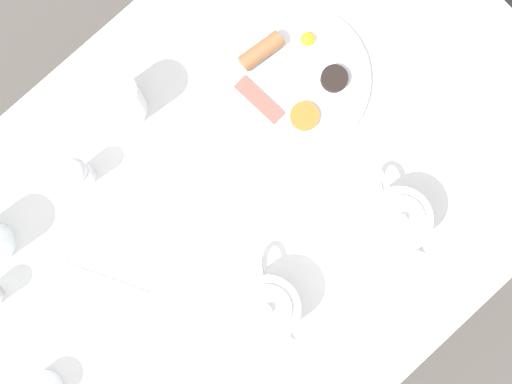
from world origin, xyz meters
The scene contains 9 objects.
ground_plane centered at (0.00, 0.00, 0.00)m, with size 8.00×8.00×0.00m, color #4C4742.
table centered at (0.00, 0.00, 0.67)m, with size 0.85×1.18×0.74m.
breakfast_plate centered at (-0.11, 0.19, 0.75)m, with size 0.29×0.29×0.04m.
teapot_near centered at (0.16, -0.12, 0.79)m, with size 0.17×0.12×0.11m.
teapot_far centered at (0.20, 0.14, 0.79)m, with size 0.18×0.11×0.11m.
wine_glass_spare centered at (-0.28, -0.07, 0.81)m, with size 0.08×0.08×0.13m.
pepper_grinder centered at (-0.23, -0.21, 0.79)m, with size 0.04×0.04×0.10m.
napkin_folded centered at (0.14, 0.47, 0.74)m, with size 0.16×0.16×0.01m.
fork_by_plate centered at (-0.07, -0.31, 0.74)m, with size 0.15×0.09×0.00m.
Camera 1 is at (0.10, -0.09, 2.03)m, focal length 50.00 mm.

